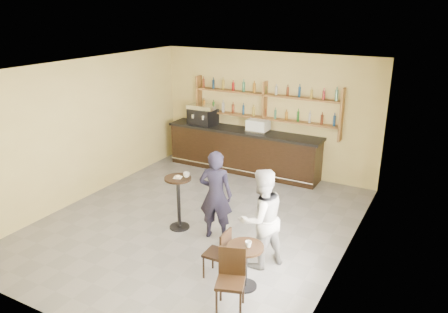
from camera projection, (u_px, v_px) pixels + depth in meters
The scene contains 23 objects.
floor at pixel (197, 222), 9.13m from camera, with size 7.00×7.00×0.00m, color slate.
ceiling at pixel (194, 68), 8.07m from camera, with size 7.00×7.00×0.00m, color white.
wall_back at pixel (266, 113), 11.50m from camera, with size 7.00×7.00×0.00m, color #DBC77C.
wall_front at pixel (53, 224), 5.70m from camera, with size 7.00×7.00×0.00m, color #DBC77C.
wall_left at pixel (84, 130), 9.96m from camera, with size 7.00×7.00×0.00m, color #DBC77C.
wall_right at pixel (349, 177), 7.24m from camera, with size 7.00×7.00×0.00m, color #DBC77C.
window_pane at pixel (329, 198), 6.22m from camera, with size 2.00×2.00×0.00m, color white.
window_frame at pixel (328, 198), 6.22m from camera, with size 0.04×1.70×2.10m, color black, non-canonical shape.
shelf_unit at pixel (265, 106), 11.32m from camera, with size 4.00×0.26×1.40m, color brown, non-canonical shape.
liquor_bottles at pixel (265, 100), 11.27m from camera, with size 3.68×0.10×1.00m, color #8C5919, non-canonical shape.
bar_counter at pixel (243, 151), 11.77m from camera, with size 4.30×0.84×1.16m, color black, non-canonical shape.
espresso_machine at pixel (203, 114), 12.06m from camera, with size 0.77×0.49×0.55m, color black, non-canonical shape.
pastry_case at pixel (258, 126), 11.33m from camera, with size 0.56×0.45×0.33m, color silver, non-canonical shape.
pedestal_table at pixel (179, 203), 8.74m from camera, with size 0.53×0.53×1.10m, color black, non-canonical shape.
napkin at pixel (178, 177), 8.56m from camera, with size 0.16×0.16×0.00m, color white.
donut at pixel (178, 177), 8.54m from camera, with size 0.12×0.12×0.04m, color tan.
cup_pedestal at pixel (186, 175), 8.56m from camera, with size 0.13×0.13×0.10m, color white.
man_main at pixel (216, 195), 8.29m from camera, with size 0.65×0.42×1.77m, color black.
cafe_table at pixel (245, 267), 6.93m from camera, with size 0.59×0.59×0.75m, color black, non-canonical shape.
cup_cafe at pixel (248, 244), 6.77m from camera, with size 0.10×0.10×0.10m, color white.
chair_west at pixel (217, 253), 7.20m from camera, with size 0.38×0.38×0.87m, color black, non-canonical shape.
chair_south at pixel (230, 282), 6.38m from camera, with size 0.41×0.41×0.95m, color black, non-canonical shape.
patron_second at pixel (261, 218), 7.38m from camera, with size 0.86×0.67×1.77m, color #9C9BA0.
Camera 1 is at (4.40, -6.90, 4.31)m, focal length 35.00 mm.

